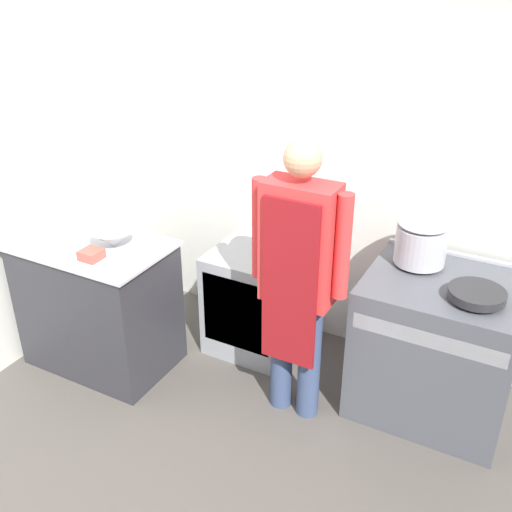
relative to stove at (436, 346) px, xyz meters
name	(u,v)px	position (x,y,z in m)	size (l,w,h in m)	color
ground_plane	(171,479)	(-1.12, -1.32, -0.46)	(14.00, 14.00, 0.00)	#4C4742
wall_back	(308,162)	(-1.12, 0.47, 0.89)	(8.00, 0.05, 2.70)	silver
wall_left	(49,158)	(-2.78, -0.32, 0.89)	(0.05, 8.00, 2.70)	silver
prep_counter	(99,304)	(-2.19, -0.62, 0.01)	(1.03, 0.66, 0.93)	#2D2D33
stove	(436,346)	(0.00, 0.00, 0.00)	(0.93, 0.79, 0.94)	#4C4F56
fridge_unit	(258,298)	(-1.32, 0.09, -0.07)	(0.61, 0.67, 0.78)	#93999E
person_cook	(298,271)	(-0.76, -0.45, 0.56)	(0.60, 0.24, 1.80)	#38476B
mixing_bowl	(113,238)	(-2.04, -0.57, 0.53)	(0.29, 0.29, 0.12)	#B2B5BC
plastic_tub	(91,255)	(-2.04, -0.78, 0.50)	(0.13, 0.13, 0.06)	#B24C3F
stock_pot	(421,241)	(-0.21, 0.14, 0.62)	(0.31, 0.31, 0.29)	#B2B5BC
saute_pan	(477,294)	(0.19, -0.14, 0.50)	(0.32, 0.32, 0.05)	#262628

